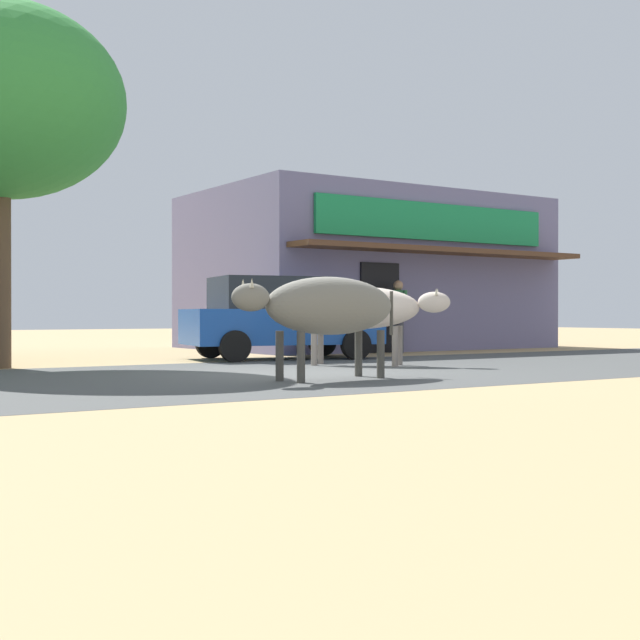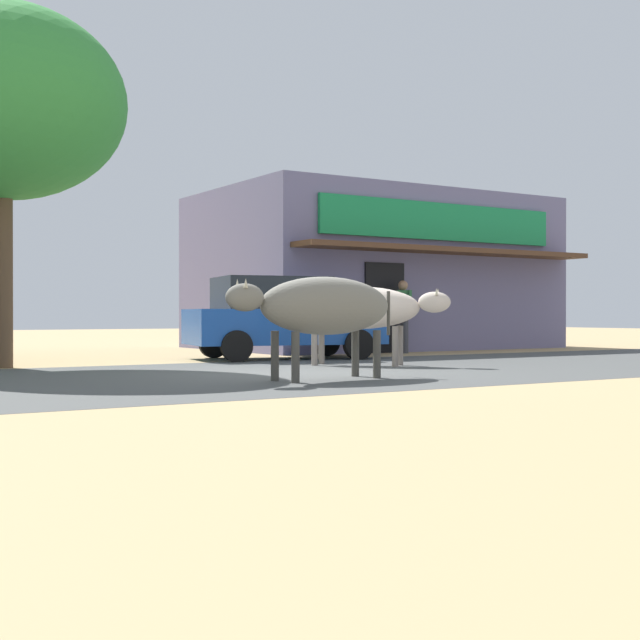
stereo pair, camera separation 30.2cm
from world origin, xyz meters
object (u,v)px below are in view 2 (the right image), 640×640
(parked_hatchback_car, at_px, (280,317))
(cow_near_brown, at_px, (323,307))
(cow_far_dark, at_px, (361,309))
(pedestrian_by_shop, at_px, (403,310))
(roadside_tree, at_px, (4,103))

(parked_hatchback_car, distance_m, cow_near_brown, 5.74)
(cow_far_dark, xyz_separation_m, pedestrian_by_shop, (3.61, 3.51, -0.01))
(cow_near_brown, relative_size, pedestrian_by_shop, 1.65)
(roadside_tree, xyz_separation_m, cow_near_brown, (3.10, -5.08, -3.42))
(cow_near_brown, bearing_deg, pedestrian_by_shop, 45.20)
(cow_far_dark, bearing_deg, cow_near_brown, -133.29)
(cow_far_dark, height_order, pedestrian_by_shop, pedestrian_by_shop)
(parked_hatchback_car, bearing_deg, cow_near_brown, -113.58)
(cow_far_dark, relative_size, pedestrian_by_shop, 1.39)
(parked_hatchback_car, height_order, pedestrian_by_shop, pedestrian_by_shop)
(cow_near_brown, distance_m, cow_far_dark, 3.45)
(cow_far_dark, bearing_deg, parked_hatchback_car, 91.43)
(roadside_tree, distance_m, cow_near_brown, 6.86)
(cow_far_dark, bearing_deg, roadside_tree, 154.83)
(parked_hatchback_car, distance_m, cow_far_dark, 2.75)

